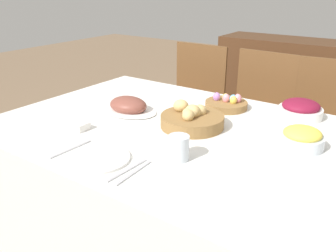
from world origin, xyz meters
TOP-DOWN VIEW (x-y plane):
  - dining_table at (0.00, 0.00)m, footprint 1.61×1.15m
  - chair_far_center at (0.03, 0.93)m, footprint 0.45×0.45m
  - chair_far_left at (-0.48, 0.93)m, footprint 0.42×0.42m
  - chair_far_right at (0.46, 0.93)m, footprint 0.45×0.45m
  - sideboard at (-0.13, 1.96)m, footprint 1.12×0.44m
  - bread_basket at (0.06, 0.05)m, footprint 0.28×0.28m
  - egg_basket at (0.08, 0.37)m, footprint 0.22×0.22m
  - ham_platter at (-0.31, 0.04)m, footprint 0.31×0.22m
  - beet_salad_bowl at (0.43, 0.45)m, footprint 0.21×0.21m
  - pineapple_bowl at (0.53, 0.11)m, footprint 0.17×0.17m
  - dinner_plate at (-0.06, -0.42)m, footprint 0.24×0.24m
  - fork at (-0.20, -0.42)m, footprint 0.02×0.20m
  - knife at (0.09, -0.42)m, footprint 0.02×0.20m
  - spoon at (0.12, -0.42)m, footprint 0.02×0.20m
  - drinking_cup at (0.19, -0.25)m, footprint 0.08×0.08m
  - butter_dish at (-0.34, -0.26)m, footprint 0.11×0.07m

SIDE VIEW (x-z plane):
  - dining_table at x=0.00m, z-range 0.00..0.72m
  - sideboard at x=-0.13m, z-range 0.00..0.86m
  - chair_far_center at x=0.03m, z-range 0.04..0.95m
  - chair_far_left at x=-0.48m, z-range 0.04..0.95m
  - chair_far_right at x=0.46m, z-range 0.04..0.95m
  - fork at x=-0.20m, z-range 0.72..0.73m
  - knife at x=0.09m, z-range 0.72..0.73m
  - spoon at x=0.12m, z-range 0.72..0.73m
  - dinner_plate at x=-0.06m, z-range 0.72..0.73m
  - butter_dish at x=-0.34m, z-range 0.72..0.75m
  - egg_basket at x=0.08m, z-range 0.71..0.78m
  - ham_platter at x=-0.31m, z-range 0.71..0.79m
  - bread_basket at x=0.06m, z-range 0.71..0.81m
  - pineapple_bowl at x=0.53m, z-range 0.72..0.80m
  - beet_salad_bowl at x=0.43m, z-range 0.72..0.81m
  - drinking_cup at x=0.19m, z-range 0.72..0.81m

